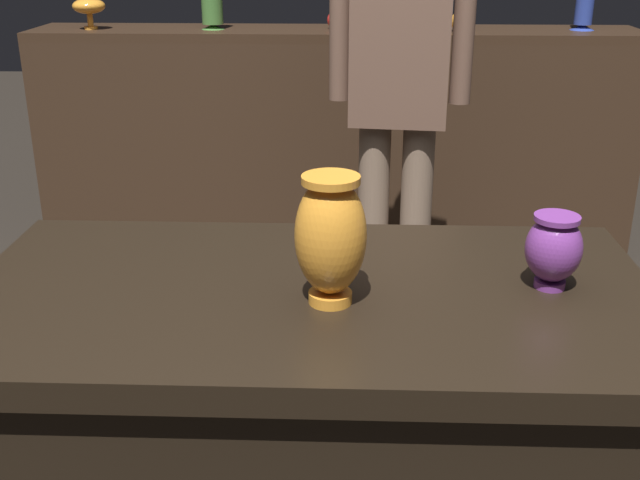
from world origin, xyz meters
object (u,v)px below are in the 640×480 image
object	(u,v)px
vase_tall_behind	(554,248)
shelf_vase_center	(336,18)
vase_centerpiece	(331,236)
shelf_vase_right	(461,19)
shelf_vase_far_left	(89,7)
visitor_center_back	(399,81)

from	to	relation	value
vase_tall_behind	shelf_vase_center	size ratio (longest dim) A/B	0.95
shelf_vase_center	vase_tall_behind	bearing A→B (deg)	-79.26
vase_centerpiece	shelf_vase_right	distance (m)	2.24
shelf_vase_far_left	vase_centerpiece	bearing A→B (deg)	-64.00
vase_centerpiece	shelf_vase_far_left	size ratio (longest dim) A/B	1.61
vase_tall_behind	shelf_vase_right	distance (m)	2.12
shelf_vase_right	vase_tall_behind	bearing A→B (deg)	-92.86
shelf_vase_right	shelf_vase_center	size ratio (longest dim) A/B	1.12
shelf_vase_right	visitor_center_back	world-z (taller)	visitor_center_back
shelf_vase_right	vase_centerpiece	bearing A→B (deg)	-102.50
vase_centerpiece	shelf_vase_center	bearing A→B (deg)	90.92
vase_tall_behind	visitor_center_back	distance (m)	1.38
shelf_vase_right	visitor_center_back	distance (m)	0.81
shelf_vase_far_left	visitor_center_back	xyz separation A→B (m)	(1.27, -0.77, -0.17)
vase_tall_behind	visitor_center_back	bearing A→B (deg)	97.80
shelf_vase_right	shelf_vase_center	distance (m)	0.53
vase_centerpiece	visitor_center_back	bearing A→B (deg)	82.38
vase_centerpiece	visitor_center_back	distance (m)	1.45
shelf_vase_right	shelf_vase_far_left	xyz separation A→B (m)	(-1.56, 0.02, 0.04)
vase_centerpiece	shelf_vase_right	size ratio (longest dim) A/B	1.40
vase_tall_behind	visitor_center_back	xyz separation A→B (m)	(-0.19, 1.36, 0.04)
shelf_vase_right	shelf_vase_far_left	distance (m)	1.56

